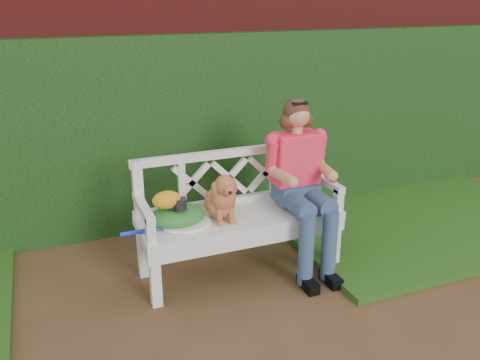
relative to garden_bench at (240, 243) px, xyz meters
name	(u,v)px	position (x,y,z in m)	size (l,w,h in m)	color
ground	(201,336)	(-0.52, -0.64, -0.24)	(60.00, 60.00, 0.00)	#503320
brick_wall	(131,104)	(-0.52, 1.26, 0.86)	(10.00, 0.30, 2.20)	maroon
ivy_hedge	(138,138)	(-0.52, 1.04, 0.61)	(10.00, 0.18, 1.70)	#295E22
grass_right	(414,217)	(1.88, 0.26, -0.21)	(2.60, 2.00, 0.05)	#19490F
garden_bench	(240,243)	(0.00, 0.00, 0.00)	(1.58, 0.60, 0.48)	white
seated_woman	(297,190)	(0.46, -0.02, 0.37)	(0.52, 0.69, 1.23)	#E3303B
dog	(221,195)	(-0.15, -0.02, 0.42)	(0.24, 0.33, 0.36)	#B37142
tennis_racket	(182,225)	(-0.46, -0.05, 0.26)	(0.67, 0.28, 0.03)	white
green_bag	(177,215)	(-0.48, 0.01, 0.31)	(0.39, 0.30, 0.13)	#2E7428
camera_item	(178,203)	(-0.47, -0.02, 0.41)	(0.11, 0.08, 0.07)	black
baseball_glove	(167,200)	(-0.54, 0.00, 0.44)	(0.20, 0.15, 0.13)	orange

